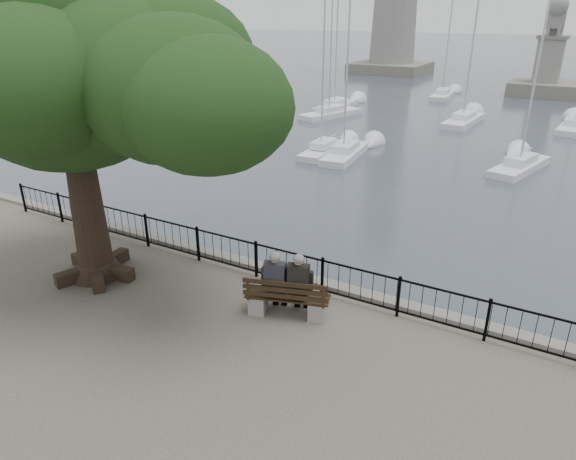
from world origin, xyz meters
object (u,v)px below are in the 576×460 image
Objects in this scene: person_right at (300,286)px; tree at (92,74)px; bench at (287,302)px; person_left at (277,284)px; lion_monument at (547,71)px.

tree reaches higher than person_right.
person_left reaches higher than bench.
tree reaches higher than lion_monument.
person_left is at bearing 9.14° from tree.
person_right reaches higher than bench.
lion_monument reaches higher than person_right.
lion_monument is (1.06, 48.51, 0.55)m from person_right.
bench is 0.50m from person_right.
tree is at bearing -170.86° from person_left.
tree is at bearing -171.71° from bench.
bench is at bearing -4.86° from person_left.
person_right is (0.53, 0.17, 0.00)m from person_left.
bench is at bearing -139.78° from person_right.
person_left is 0.17× the size of tree.
lion_monument reaches higher than bench.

